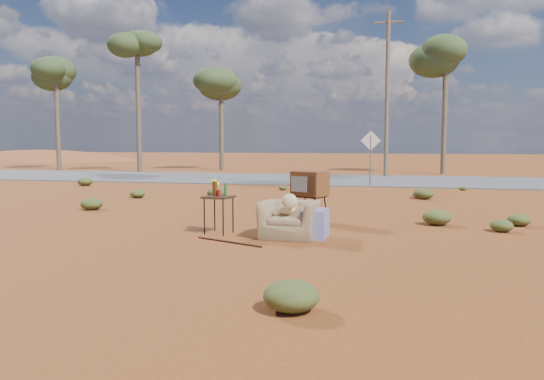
# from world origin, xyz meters

# --- Properties ---
(ground) EXTENTS (140.00, 140.00, 0.00)m
(ground) POSITION_xyz_m (0.00, 0.00, 0.00)
(ground) COLOR brown
(ground) RESTS_ON ground
(highway) EXTENTS (140.00, 7.00, 0.04)m
(highway) POSITION_xyz_m (0.00, 15.00, 0.02)
(highway) COLOR #565659
(highway) RESTS_ON ground
(dirt_mound) EXTENTS (26.00, 18.00, 2.00)m
(dirt_mound) POSITION_xyz_m (-30.00, 34.00, 0.00)
(dirt_mound) COLOR #9E4526
(dirt_mound) RESTS_ON ground
(armchair) EXTENTS (1.22, 0.77, 0.89)m
(armchair) POSITION_xyz_m (0.65, 0.28, 0.42)
(armchair) COLOR olive
(armchair) RESTS_ON ground
(tv_unit) EXTENTS (0.85, 0.79, 1.11)m
(tv_unit) POSITION_xyz_m (0.62, 2.27, 0.82)
(tv_unit) COLOR black
(tv_unit) RESTS_ON ground
(side_table) EXTENTS (0.58, 0.58, 1.02)m
(side_table) POSITION_xyz_m (-0.86, 0.40, 0.75)
(side_table) COLOR #392414
(side_table) RESTS_ON ground
(rusty_bar) EXTENTS (1.35, 0.63, 0.04)m
(rusty_bar) POSITION_xyz_m (-0.36, -0.50, 0.02)
(rusty_bar) COLOR #4C1D14
(rusty_bar) RESTS_ON ground
(road_sign) EXTENTS (0.78, 0.06, 2.19)m
(road_sign) POSITION_xyz_m (1.50, 12.00, 1.50)
(road_sign) COLOR brown
(road_sign) RESTS_ON ground
(eucalyptus_far_left) EXTENTS (3.20, 3.20, 7.10)m
(eucalyptus_far_left) POSITION_xyz_m (-18.00, 20.00, 5.94)
(eucalyptus_far_left) COLOR brown
(eucalyptus_far_left) RESTS_ON ground
(eucalyptus_left) EXTENTS (3.20, 3.20, 8.10)m
(eucalyptus_left) POSITION_xyz_m (-12.00, 19.00, 6.92)
(eucalyptus_left) COLOR brown
(eucalyptus_left) RESTS_ON ground
(eucalyptus_near_left) EXTENTS (3.20, 3.20, 6.60)m
(eucalyptus_near_left) POSITION_xyz_m (-8.00, 22.00, 5.45)
(eucalyptus_near_left) COLOR brown
(eucalyptus_near_left) RESTS_ON ground
(eucalyptus_center) EXTENTS (3.20, 3.20, 7.60)m
(eucalyptus_center) POSITION_xyz_m (5.00, 21.00, 6.43)
(eucalyptus_center) COLOR brown
(eucalyptus_center) RESTS_ON ground
(utility_pole_center) EXTENTS (1.40, 0.20, 8.00)m
(utility_pole_center) POSITION_xyz_m (2.00, 17.50, 4.15)
(utility_pole_center) COLOR brown
(utility_pole_center) RESTS_ON ground
(scrub_patch) EXTENTS (17.49, 8.07, 0.33)m
(scrub_patch) POSITION_xyz_m (-0.82, 4.41, 0.14)
(scrub_patch) COLOR #4A5525
(scrub_patch) RESTS_ON ground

